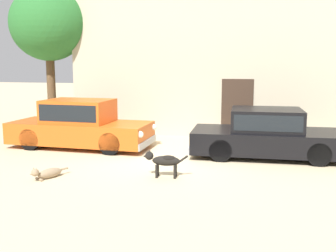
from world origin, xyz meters
name	(u,v)px	position (x,y,z in m)	size (l,w,h in m)	color
ground_plane	(165,159)	(0.00, 0.00, 0.00)	(80.00, 80.00, 0.00)	#CCB78E
parked_sedan_nearest	(80,124)	(-2.97, 0.95, 0.74)	(4.59, 1.85, 1.51)	#D15619
parked_sedan_second	(267,133)	(2.76, 0.91, 0.68)	(4.40, 1.97, 1.37)	black
apartment_block	(309,24)	(4.44, 6.95, 4.22)	(17.68, 6.93, 8.44)	#BCB299
stray_dog_spotted	(47,173)	(-2.22, -2.42, 0.13)	(0.52, 0.95, 0.33)	#997F60
stray_dog_tan	(164,160)	(0.38, -1.72, 0.40)	(1.07, 0.28, 0.63)	black
acacia_tree_left	(48,25)	(-5.40, 3.62, 4.10)	(2.97, 2.67, 5.55)	brown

